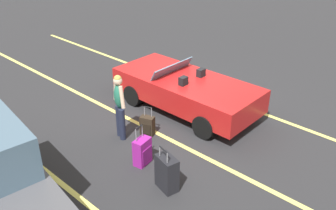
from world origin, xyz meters
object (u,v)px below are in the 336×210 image
at_px(suitcase_medium_bright, 142,152).
at_px(traveler_person, 119,103).
at_px(convertible_car, 180,88).
at_px(suitcase_large_black, 167,173).
at_px(suitcase_small_carryon, 147,126).

bearing_deg(suitcase_medium_bright, traveler_person, 151.78).
bearing_deg(traveler_person, convertible_car, 18.71).
bearing_deg(suitcase_large_black, suitcase_medium_bright, 89.96).
bearing_deg(suitcase_medium_bright, convertible_car, 104.13).
height_order(suitcase_small_carryon, traveler_person, traveler_person).
distance_m(convertible_car, suitcase_large_black, 3.48).
distance_m(suitcase_small_carryon, traveler_person, 0.94).
relative_size(suitcase_large_black, suitcase_medium_bright, 1.05).
height_order(suitcase_large_black, suitcase_medium_bright, suitcase_large_black).
bearing_deg(convertible_car, suitcase_large_black, 126.73).
distance_m(suitcase_medium_bright, suitcase_small_carryon, 1.18).
distance_m(suitcase_large_black, traveler_person, 2.26).
bearing_deg(traveler_person, suitcase_large_black, -87.03).
height_order(suitcase_medium_bright, traveler_person, traveler_person).
distance_m(suitcase_large_black, suitcase_medium_bright, 0.97).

